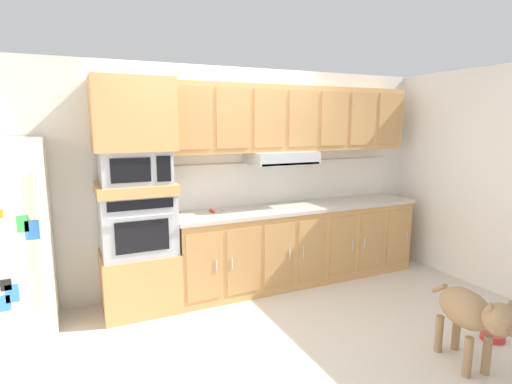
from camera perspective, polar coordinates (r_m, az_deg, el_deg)
The scene contains 16 objects.
ground_plane at distance 4.07m, azimuth -0.30°, elevation -17.83°, with size 9.60×9.60×0.00m, color beige.
back_kitchen_wall at distance 4.68m, azimuth -5.91°, elevation 1.92°, with size 6.20×0.12×2.50m, color silver.
side_panel_right at distance 5.44m, azimuth 27.70°, elevation 1.93°, with size 0.12×7.10×2.50m, color white.
refrigerator at distance 4.14m, azimuth -32.18°, elevation -5.82°, with size 0.76×0.73×1.76m.
oven_base_cabinet at distance 4.37m, azimuth -16.00°, elevation -11.88°, with size 0.74×0.62×0.60m, color tan.
built_in_oven at distance 4.19m, azimuth -16.38°, elevation -4.23°, with size 0.70×0.62×0.60m.
appliance_mid_shelf at distance 4.12m, azimuth -16.62°, elevation 0.50°, with size 0.74×0.62×0.10m, color tan.
microwave at distance 4.10m, azimuth -16.75°, elevation 3.40°, with size 0.64×0.54×0.32m.
appliance_upper_cabinet at distance 4.08m, azimuth -17.11°, elevation 10.40°, with size 0.74×0.62×0.68m, color tan.
lower_cabinet_run at distance 4.92m, azimuth 6.04°, elevation -7.39°, with size 2.98×0.63×0.88m.
countertop_slab at distance 4.81m, azimuth 6.12°, elevation -2.13°, with size 3.02×0.64×0.04m, color #BCB2A3.
backsplash_panel at distance 5.00m, azimuth 4.49°, elevation 1.51°, with size 3.02×0.02×0.50m, color silver.
upper_cabinet_with_hood at distance 4.80m, azimuth 5.44°, elevation 9.92°, with size 2.98×0.48×0.88m.
screwdriver at distance 4.44m, azimuth -6.10°, elevation -2.66°, with size 0.13×0.12×0.03m.
dog at distance 3.60m, azimuth 28.19°, elevation -14.86°, with size 0.40×0.92×0.68m.
dog_food_bowl at distance 4.30m, azimuth 30.41°, elevation -17.14°, with size 0.20×0.20×0.06m.
Camera 1 is at (-1.48, -3.29, 1.88)m, focal length 28.36 mm.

